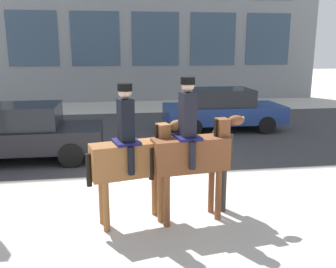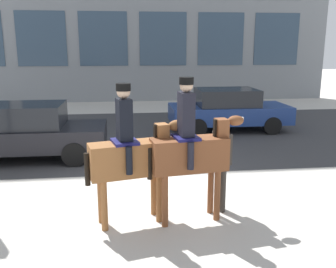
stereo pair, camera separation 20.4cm
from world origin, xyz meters
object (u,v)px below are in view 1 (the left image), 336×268
(mounted_horse_companion, at_px, (192,149))
(street_car_near_lane, at_px, (24,132))
(pedestrian_bystander, at_px, (221,159))
(street_car_far_lane, at_px, (223,109))
(mounted_horse_lead, at_px, (132,154))

(mounted_horse_companion, relative_size, street_car_near_lane, 0.62)
(pedestrian_bystander, xyz_separation_m, street_car_far_lane, (2.01, 6.68, -0.22))
(mounted_horse_companion, bearing_deg, street_car_near_lane, 123.42)
(pedestrian_bystander, bearing_deg, mounted_horse_companion, 16.17)
(pedestrian_bystander, distance_m, street_car_far_lane, 6.98)
(mounted_horse_companion, bearing_deg, pedestrian_bystander, 18.08)
(pedestrian_bystander, relative_size, street_car_near_lane, 0.42)
(mounted_horse_companion, xyz_separation_m, street_car_far_lane, (2.63, 6.98, -0.51))
(mounted_horse_lead, xyz_separation_m, street_car_far_lane, (3.65, 6.96, -0.46))
(mounted_horse_lead, bearing_deg, street_car_near_lane, 109.64)
(street_car_near_lane, xyz_separation_m, street_car_far_lane, (6.32, 2.86, 0.00))
(mounted_horse_companion, bearing_deg, street_car_far_lane, 60.98)
(street_car_far_lane, bearing_deg, street_car_near_lane, -155.67)
(street_car_near_lane, bearing_deg, mounted_horse_companion, -48.16)
(mounted_horse_lead, distance_m, street_car_near_lane, 4.92)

